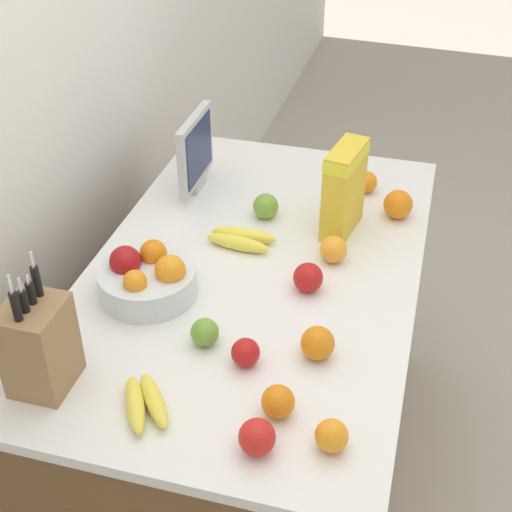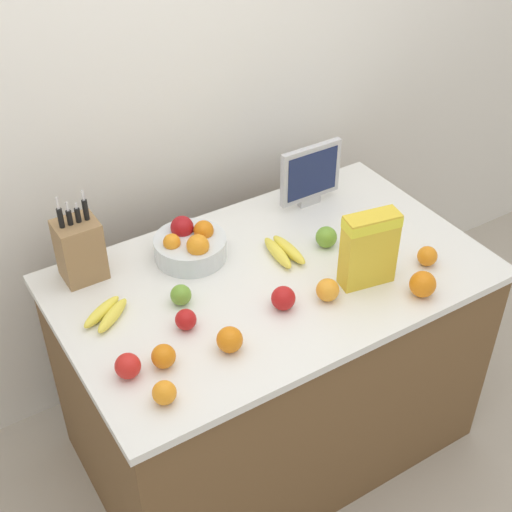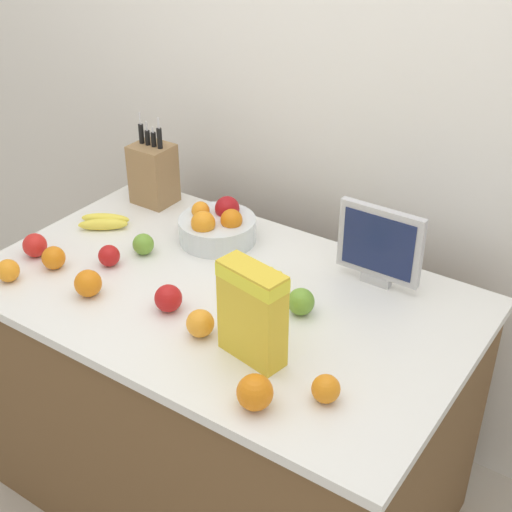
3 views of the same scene
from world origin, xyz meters
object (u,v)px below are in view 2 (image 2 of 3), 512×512
object	(u,v)px
fruit_bowl	(190,245)
knife_block	(80,249)
apple_rear	(283,298)
apple_by_knife_block	(326,237)
banana_bunch_left	(283,251)
apple_middle	(181,295)
orange_by_cereal	(164,393)
banana_bunch_right	(107,314)
small_monitor	(311,174)
orange_mid_left	(427,256)
apple_leftmost	(128,366)
cereal_box	(369,246)
orange_mid_right	(164,356)
apple_near_bananas	(186,320)
orange_front_center	(230,340)
orange_back_center	(328,290)
orange_front_left	(423,284)

from	to	relation	value
fruit_bowl	knife_block	bearing A→B (deg)	164.52
apple_rear	apple_by_knife_block	bearing A→B (deg)	31.88
banana_bunch_left	apple_middle	world-z (taller)	apple_middle
apple_middle	orange_by_cereal	distance (m)	0.41
banana_bunch_right	apple_by_knife_block	size ratio (longest dim) A/B	2.38
apple_middle	small_monitor	bearing A→B (deg)	20.51
orange_mid_left	apple_by_knife_block	bearing A→B (deg)	130.61
fruit_bowl	apple_middle	size ratio (longest dim) A/B	3.71
banana_bunch_left	orange_by_cereal	world-z (taller)	orange_by_cereal
orange_mid_left	orange_by_cereal	distance (m)	1.04
banana_bunch_left	apple_rear	world-z (taller)	apple_rear
knife_block	apple_rear	bearing A→B (deg)	-45.75
small_monitor	fruit_bowl	bearing A→B (deg)	-174.21
small_monitor	apple_by_knife_block	distance (m)	0.29
apple_leftmost	apple_middle	bearing A→B (deg)	36.45
cereal_box	fruit_bowl	size ratio (longest dim) A/B	1.05
knife_block	apple_middle	size ratio (longest dim) A/B	4.81
knife_block	apple_middle	distance (m)	0.38
banana_bunch_left	orange_mid_left	distance (m)	0.49
apple_leftmost	apple_by_knife_block	xyz separation A→B (m)	(0.85, 0.20, 0.00)
knife_block	cereal_box	xyz separation A→B (m)	(0.79, -0.53, 0.03)
apple_leftmost	orange_mid_left	size ratio (longest dim) A/B	1.09
banana_bunch_left	orange_mid_right	bearing A→B (deg)	-156.70
fruit_bowl	apple_by_knife_block	xyz separation A→B (m)	(0.44, -0.20, -0.01)
apple_middle	orange_mid_right	bearing A→B (deg)	-127.61
knife_block	banana_bunch_right	distance (m)	0.26
banana_bunch_right	apple_by_knife_block	world-z (taller)	apple_by_knife_block
banana_bunch_left	knife_block	bearing A→B (deg)	157.08
orange_by_cereal	apple_near_bananas	bearing A→B (deg)	51.13
banana_bunch_left	apple_by_knife_block	bearing A→B (deg)	-10.56
apple_middle	apple_rear	size ratio (longest dim) A/B	0.87
small_monitor	orange_front_center	xyz separation A→B (m)	(-0.66, -0.52, -0.09)
apple_rear	orange_back_center	bearing A→B (deg)	-15.76
banana_bunch_right	apple_near_bananas	size ratio (longest dim) A/B	2.72
orange_mid_left	orange_front_left	distance (m)	0.17
apple_rear	apple_leftmost	bearing A→B (deg)	-178.99
apple_near_bananas	apple_leftmost	xyz separation A→B (m)	(-0.23, -0.09, 0.00)
apple_near_bananas	banana_bunch_left	bearing A→B (deg)	17.56
small_monitor	apple_middle	bearing A→B (deg)	-159.49
apple_middle	orange_mid_left	xyz separation A→B (m)	(0.81, -0.27, 0.00)
apple_by_knife_block	orange_by_cereal	bearing A→B (deg)	-156.75
knife_block	orange_mid_right	bearing A→B (deg)	-85.06
orange_front_left	apple_near_bananas	bearing A→B (deg)	159.81
apple_rear	banana_bunch_left	bearing A→B (deg)	56.14
small_monitor	orange_mid_right	world-z (taller)	small_monitor
small_monitor	fruit_bowl	distance (m)	0.55
small_monitor	banana_bunch_left	distance (m)	0.37
fruit_bowl	banana_bunch_right	bearing A→B (deg)	-158.89
apple_by_knife_block	apple_rear	bearing A→B (deg)	-148.12
orange_mid_left	orange_by_cereal	world-z (taller)	same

